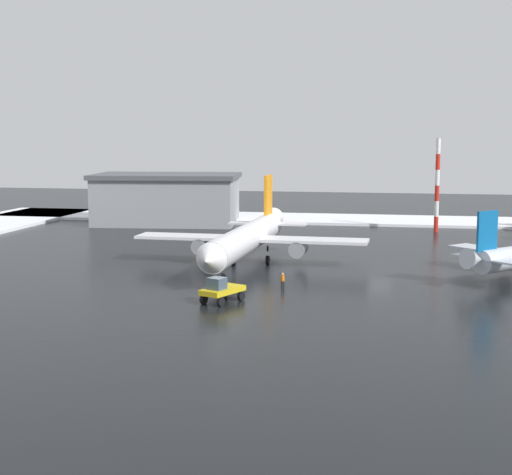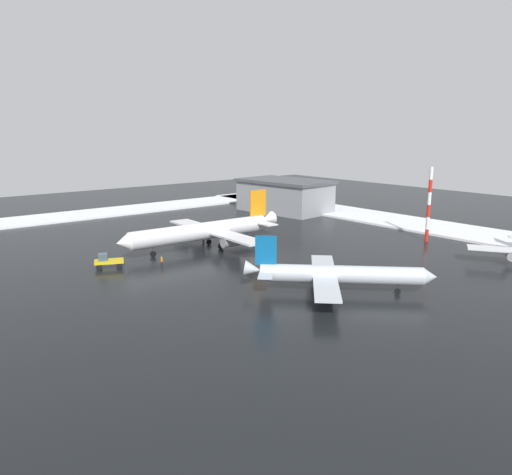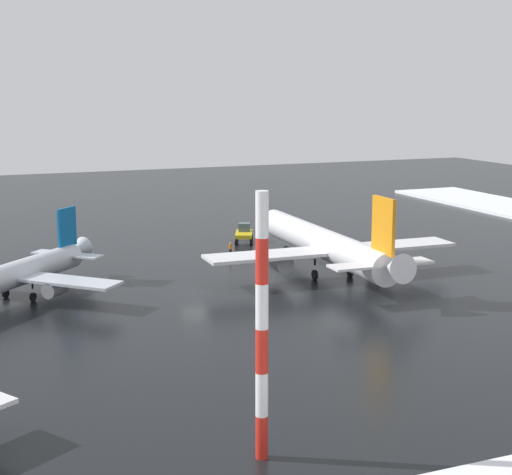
% 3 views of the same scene
% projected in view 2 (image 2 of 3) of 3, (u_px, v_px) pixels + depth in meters
% --- Properties ---
extents(ground_plane, '(240.00, 240.00, 0.00)m').
position_uv_depth(ground_plane, '(266.00, 263.00, 84.74)').
color(ground_plane, black).
extents(snow_bank_far, '(152.00, 16.00, 0.47)m').
position_uv_depth(snow_bank_far, '(431.00, 227.00, 115.50)').
color(snow_bank_far, white).
rests_on(snow_bank_far, ground_plane).
extents(snow_bank_right, '(14.00, 116.00, 0.47)m').
position_uv_depth(snow_bank_right, '(107.00, 212.00, 135.48)').
color(snow_bank_right, white).
rests_on(snow_bank_right, ground_plane).
extents(airplane_parked_portside, '(28.54, 34.48, 10.25)m').
position_uv_depth(airplane_parked_portside, '(205.00, 231.00, 94.86)').
color(airplane_parked_portside, white).
rests_on(airplane_parked_portside, ground_plane).
extents(airplane_foreground_jet, '(20.70, 21.02, 7.91)m').
position_uv_depth(airplane_foreground_jet, '(336.00, 274.00, 69.17)').
color(airplane_foreground_jet, silver).
rests_on(airplane_foreground_jet, ground_plane).
extents(pushback_tug, '(3.84, 5.10, 2.50)m').
position_uv_depth(pushback_tug, '(107.00, 261.00, 81.52)').
color(pushback_tug, gold).
rests_on(pushback_tug, ground_plane).
extents(ground_crew_near_tug, '(0.36, 0.36, 1.71)m').
position_uv_depth(ground_crew_near_tug, '(203.00, 237.00, 101.04)').
color(ground_crew_near_tug, black).
rests_on(ground_crew_near_tug, ground_plane).
extents(ground_crew_beside_wing, '(0.36, 0.36, 1.71)m').
position_uv_depth(ground_crew_beside_wing, '(162.00, 261.00, 82.60)').
color(ground_crew_beside_wing, black).
rests_on(ground_crew_beside_wing, ground_plane).
extents(antenna_mast, '(0.70, 0.70, 15.06)m').
position_uv_depth(antenna_mast, '(429.00, 205.00, 99.77)').
color(antenna_mast, red).
rests_on(antenna_mast, ground_plane).
extents(cargo_hangar, '(26.44, 17.55, 8.80)m').
position_uv_depth(cargo_hangar, '(285.00, 196.00, 137.17)').
color(cargo_hangar, gray).
rests_on(cargo_hangar, ground_plane).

